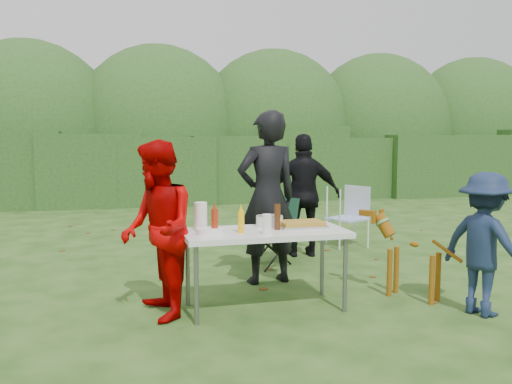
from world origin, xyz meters
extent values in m
plane|color=#1E4211|center=(0.00, 0.00, 0.00)|extent=(80.00, 80.00, 0.00)
cube|color=#23471C|center=(0.00, 8.00, 0.85)|extent=(22.00, 1.40, 1.70)
ellipsoid|color=#3D6628|center=(0.00, 9.60, 1.60)|extent=(20.00, 2.60, 3.20)
cube|color=silver|center=(0.15, -0.27, 0.71)|extent=(1.50, 0.70, 0.05)
cylinder|color=slate|center=(-0.53, -0.55, 0.34)|extent=(0.04, 0.04, 0.69)
cylinder|color=slate|center=(0.83, -0.55, 0.34)|extent=(0.04, 0.04, 0.69)
cylinder|color=slate|center=(-0.53, 0.01, 0.34)|extent=(0.04, 0.04, 0.69)
cylinder|color=slate|center=(0.83, 0.01, 0.34)|extent=(0.04, 0.04, 0.69)
imported|color=black|center=(0.42, 0.60, 0.94)|extent=(0.74, 0.53, 1.87)
imported|color=#AC0000|center=(-0.83, -0.27, 0.79)|extent=(0.69, 0.84, 1.57)
imported|color=black|center=(1.26, 1.74, 0.82)|extent=(1.01, 0.57, 1.63)
imported|color=#162340|center=(2.00, -0.92, 0.64)|extent=(0.73, 0.94, 1.29)
cube|color=#B7B7BA|center=(0.53, -0.18, 0.75)|extent=(0.45, 0.30, 0.02)
cube|color=#AB7F27|center=(0.53, -0.18, 0.78)|extent=(0.40, 0.26, 0.04)
cylinder|color=yellow|center=(-0.10, -0.35, 0.84)|extent=(0.06, 0.06, 0.20)
cylinder|color=maroon|center=(-0.33, -0.32, 0.85)|extent=(0.06, 0.06, 0.22)
cylinder|color=#47230F|center=(0.27, -0.27, 0.86)|extent=(0.06, 0.06, 0.24)
cylinder|color=white|center=(-0.42, -0.13, 0.87)|extent=(0.12, 0.12, 0.26)
cylinder|color=white|center=(0.11, -0.48, 0.83)|extent=(0.08, 0.08, 0.18)
cylinder|color=silver|center=(0.25, -0.06, 0.79)|extent=(0.26, 0.26, 0.10)
cylinder|color=white|center=(-0.37, -0.33, 0.77)|extent=(0.24, 0.24, 0.05)
camera|label=1|loc=(-1.18, -5.00, 1.61)|focal=38.00mm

